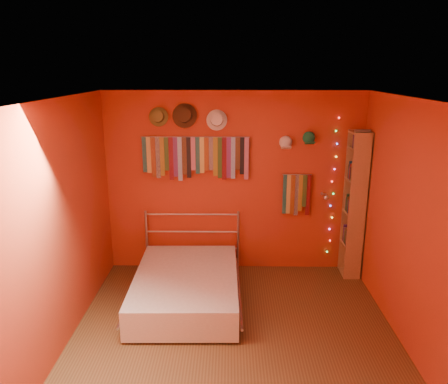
{
  "coord_description": "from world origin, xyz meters",
  "views": [
    {
      "loc": [
        -0.05,
        -4.06,
        2.77
      ],
      "look_at": [
        -0.12,
        0.9,
        1.36
      ],
      "focal_mm": 35.0,
      "sensor_mm": 36.0,
      "label": 1
    }
  ],
  "objects_px": {
    "bookshelf": "(358,205)",
    "bed": "(186,287)",
    "tie_rack": "(195,156)",
    "reading_lamp": "(325,197)"
  },
  "relations": [
    {
      "from": "tie_rack",
      "to": "bed",
      "type": "bearing_deg",
      "value": -93.78
    },
    {
      "from": "bookshelf",
      "to": "bed",
      "type": "bearing_deg",
      "value": -160.35
    },
    {
      "from": "tie_rack",
      "to": "bookshelf",
      "type": "distance_m",
      "value": 2.27
    },
    {
      "from": "bookshelf",
      "to": "reading_lamp",
      "type": "bearing_deg",
      "value": -177.15
    },
    {
      "from": "bed",
      "to": "tie_rack",
      "type": "bearing_deg",
      "value": 85.28
    },
    {
      "from": "reading_lamp",
      "to": "bed",
      "type": "bearing_deg",
      "value": -156.61
    },
    {
      "from": "tie_rack",
      "to": "bookshelf",
      "type": "xyz_separation_m",
      "value": [
        2.17,
        -0.15,
        -0.63
      ]
    },
    {
      "from": "bookshelf",
      "to": "bed",
      "type": "relative_size",
      "value": 1.1
    },
    {
      "from": "tie_rack",
      "to": "bookshelf",
      "type": "bearing_deg",
      "value": -4.07
    },
    {
      "from": "bookshelf",
      "to": "tie_rack",
      "type": "bearing_deg",
      "value": 175.93
    }
  ]
}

